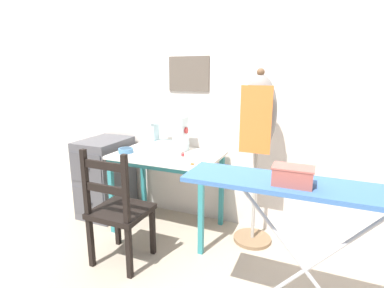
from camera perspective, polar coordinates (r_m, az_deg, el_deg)
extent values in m
plane|color=tan|center=(2.71, -7.57, -18.33)|extent=(14.00, 14.00, 0.00)
cube|color=silver|center=(2.89, -1.53, 10.55)|extent=(10.00, 0.05, 2.55)
cube|color=brown|center=(2.83, -0.61, 13.21)|extent=(0.40, 0.02, 0.32)
cube|color=silver|center=(2.66, -4.75, -2.14)|extent=(0.94, 0.60, 0.02)
cube|color=teal|center=(2.46, -7.57, -4.35)|extent=(0.86, 0.03, 0.04)
cube|color=teal|center=(2.80, -15.02, -9.57)|extent=(0.04, 0.04, 0.70)
cube|color=teal|center=(2.40, 1.72, -13.09)|extent=(0.04, 0.04, 0.70)
cube|color=teal|center=(3.19, -9.26, -6.39)|extent=(0.04, 0.04, 0.70)
cube|color=teal|center=(2.85, 5.62, -8.76)|extent=(0.04, 0.04, 0.70)
cube|color=silver|center=(2.78, -4.36, -0.33)|extent=(0.33, 0.17, 0.08)
cube|color=silver|center=(2.70, -2.14, 2.69)|extent=(0.09, 0.15, 0.24)
cube|color=silver|center=(2.75, -4.87, 4.60)|extent=(0.29, 0.13, 0.07)
cube|color=silver|center=(2.83, -7.07, 2.37)|extent=(0.04, 0.10, 0.17)
cylinder|color=#B22D2D|center=(2.67, -1.11, 2.61)|extent=(0.02, 0.06, 0.06)
cylinder|color=#99999E|center=(2.67, -2.16, 5.43)|extent=(0.01, 0.01, 0.02)
cylinder|color=teal|center=(2.75, -12.49, -1.22)|extent=(0.13, 0.13, 0.04)
cylinder|color=#243D54|center=(2.74, -12.51, -0.87)|extent=(0.11, 0.11, 0.01)
cube|color=silver|center=(2.38, 1.58, -3.62)|extent=(0.08, 0.09, 0.00)
cube|color=silver|center=(2.37, 1.71, -3.72)|extent=(0.09, 0.07, 0.00)
torus|color=#DB511E|center=(2.35, 0.07, -3.86)|extent=(0.03, 0.03, 0.01)
torus|color=#DB511E|center=(2.35, 0.03, -3.83)|extent=(0.03, 0.03, 0.01)
cylinder|color=red|center=(2.56, -1.78, -2.01)|extent=(0.03, 0.03, 0.04)
cylinder|color=beige|center=(2.56, -1.79, -1.65)|extent=(0.04, 0.04, 0.00)
cylinder|color=beige|center=(2.57, -1.78, -2.36)|extent=(0.04, 0.04, 0.00)
cube|color=black|center=(2.36, -13.33, -12.31)|extent=(0.40, 0.38, 0.04)
cube|color=black|center=(2.67, -14.01, -14.39)|extent=(0.04, 0.04, 0.39)
cube|color=black|center=(2.49, -7.51, -16.15)|extent=(0.04, 0.04, 0.39)
cube|color=black|center=(2.45, -18.71, -17.31)|extent=(0.04, 0.04, 0.39)
cube|color=black|center=(2.27, -11.89, -19.64)|extent=(0.04, 0.04, 0.39)
cube|color=black|center=(2.26, -19.61, -6.86)|extent=(0.04, 0.04, 0.48)
cube|color=black|center=(2.05, -12.53, -8.44)|extent=(0.04, 0.04, 0.48)
cube|color=black|center=(2.10, -16.50, -3.95)|extent=(0.34, 0.02, 0.06)
cube|color=black|center=(2.16, -16.21, -8.22)|extent=(0.34, 0.02, 0.06)
cube|color=#4C4C51|center=(3.18, -16.10, -6.03)|extent=(0.39, 0.53, 0.78)
cube|color=#46464B|center=(2.94, -19.61, -4.39)|extent=(0.36, 0.01, 0.28)
cube|color=#333338|center=(2.94, -19.74, -4.44)|extent=(0.10, 0.01, 0.02)
cube|color=#46464B|center=(3.06, -19.10, -10.50)|extent=(0.36, 0.01, 0.28)
cube|color=#333338|center=(3.05, -19.23, -10.56)|extent=(0.10, 0.01, 0.02)
cylinder|color=#846647|center=(2.78, 11.38, -17.26)|extent=(0.32, 0.32, 0.03)
cylinder|color=#ADA89E|center=(2.58, 11.83, -8.75)|extent=(0.03, 0.03, 0.86)
ellipsoid|color=gray|center=(2.42, 12.56, 5.54)|extent=(0.28, 0.20, 0.62)
sphere|color=brown|center=(2.40, 12.96, 13.21)|extent=(0.06, 0.06, 0.06)
cube|color=orange|center=(2.32, 12.02, 4.48)|extent=(0.24, 0.01, 0.52)
cube|color=#3D6BAD|center=(1.55, 22.10, -7.68)|extent=(1.26, 0.30, 0.02)
cylinder|color=#B7B7BC|center=(1.76, 20.72, -21.54)|extent=(0.77, 0.02, 0.89)
cylinder|color=#B7B7BC|center=(1.76, 20.72, -21.54)|extent=(0.77, 0.02, 0.89)
cube|color=#AD564C|center=(1.50, 18.63, -5.90)|extent=(0.18, 0.12, 0.08)
cube|color=#BE5F54|center=(1.49, 18.76, -4.23)|extent=(0.19, 0.12, 0.01)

